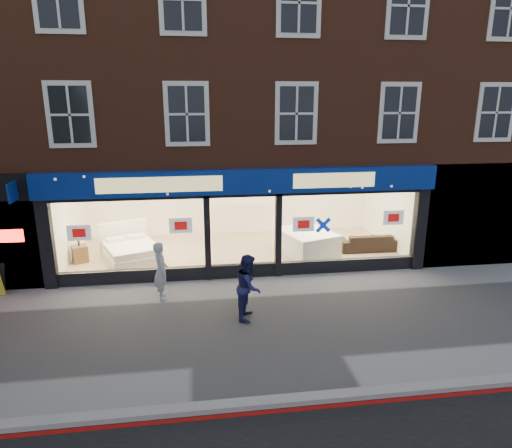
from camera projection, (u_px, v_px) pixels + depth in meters
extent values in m
plane|color=gray|center=(258.00, 325.00, 10.87)|extent=(120.00, 120.00, 0.00)
cube|color=#8C0A07|center=(283.00, 411.00, 7.91)|extent=(60.00, 0.10, 0.01)
cube|color=gray|center=(281.00, 401.00, 8.09)|extent=(60.00, 0.25, 0.12)
cube|color=tan|center=(236.00, 251.00, 15.86)|extent=(11.00, 4.50, 0.10)
cube|color=brown|center=(229.00, 54.00, 15.73)|extent=(19.00, 8.00, 6.70)
cube|color=navy|center=(243.00, 182.00, 12.81)|extent=(11.40, 0.28, 0.70)
cube|color=black|center=(243.00, 270.00, 13.75)|extent=(11.00, 0.18, 0.40)
cube|color=black|center=(47.00, 244.00, 12.69)|extent=(0.35, 0.30, 2.60)
cube|color=black|center=(419.00, 229.00, 14.15)|extent=(0.35, 0.30, 2.60)
cube|color=white|center=(129.00, 236.00, 12.90)|extent=(4.20, 0.02, 2.10)
cube|color=white|center=(350.00, 227.00, 13.76)|extent=(4.20, 0.02, 2.10)
cube|color=white|center=(242.00, 239.00, 13.65)|extent=(1.80, 0.02, 2.10)
cube|color=silver|center=(230.00, 202.00, 17.66)|extent=(11.00, 0.20, 2.60)
cube|color=#FFEAC6|center=(236.00, 179.00, 15.16)|extent=(11.00, 4.50, 0.12)
cube|color=#FF140C|center=(10.00, 236.00, 12.39)|extent=(0.70, 0.04, 0.35)
cube|color=black|center=(477.00, 214.00, 14.46)|extent=(4.00, 0.40, 3.30)
cube|color=white|center=(132.00, 256.00, 14.79)|extent=(2.12, 2.28, 0.32)
cube|color=white|center=(131.00, 248.00, 14.71)|extent=(2.04, 2.19, 0.23)
cube|color=white|center=(124.00, 237.00, 15.50)|extent=(1.56, 0.72, 1.10)
cube|color=white|center=(115.00, 239.00, 15.05)|extent=(0.66, 0.49, 0.11)
cube|color=white|center=(136.00, 236.00, 15.38)|extent=(0.66, 0.49, 0.11)
cube|color=brown|center=(80.00, 254.00, 14.66)|extent=(0.59, 0.59, 0.55)
cube|color=silver|center=(306.00, 249.00, 15.57)|extent=(2.05, 2.30, 0.25)
cube|color=silver|center=(307.00, 242.00, 15.50)|extent=(2.05, 2.30, 0.25)
cube|color=silver|center=(307.00, 235.00, 15.43)|extent=(2.05, 2.30, 0.25)
imported|color=black|center=(368.00, 242.00, 15.81)|extent=(2.02, 0.83, 0.58)
imported|color=#ABACB2|center=(161.00, 271.00, 12.09)|extent=(0.49, 0.64, 1.59)
imported|color=#191C48|center=(249.00, 286.00, 11.06)|extent=(0.80, 0.93, 1.63)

